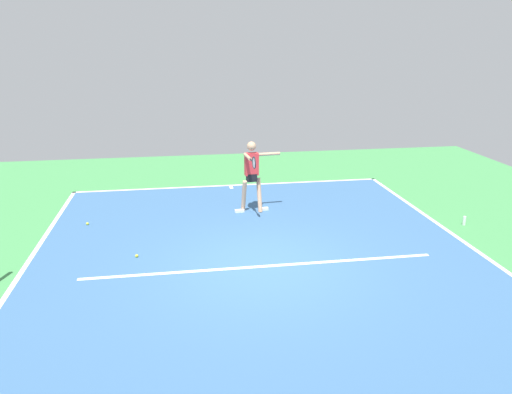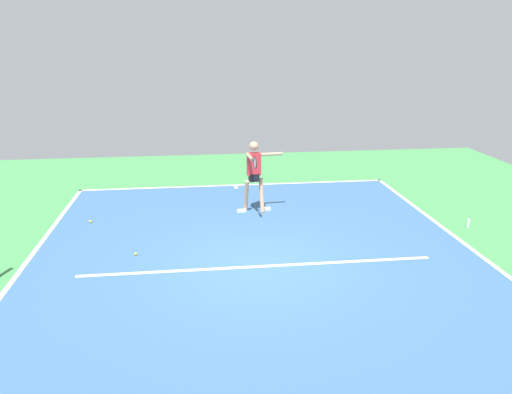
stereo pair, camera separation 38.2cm
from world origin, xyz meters
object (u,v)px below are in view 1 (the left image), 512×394
Objects in this scene: tennis_ball_by_baseline at (137,256)px; water_bottle at (464,221)px; tennis_player at (252,172)px; tennis_ball_near_service_line at (87,224)px.

water_bottle is at bearing -175.14° from tennis_ball_by_baseline.
tennis_player is 28.06× the size of tennis_ball_by_baseline.
tennis_ball_by_baseline is 0.30× the size of water_bottle.
tennis_ball_by_baseline and tennis_ball_near_service_line have the same top height.
tennis_player is 3.81m from tennis_ball_by_baseline.
tennis_player is at bearing -138.84° from tennis_ball_by_baseline.
tennis_player reaches higher than tennis_ball_by_baseline.
tennis_player reaches higher than water_bottle.
tennis_ball_by_baseline is at bearing 4.86° from water_bottle.
tennis_player is at bearing -19.85° from water_bottle.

